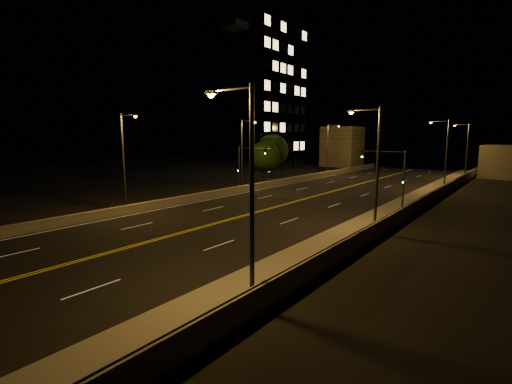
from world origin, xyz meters
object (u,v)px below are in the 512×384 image
Objects in this scene: streetlight_6 at (329,146)px; tree_0 at (264,157)px; streetlight_4 at (125,156)px; streetlight_0 at (247,183)px; streetlight_5 at (243,150)px; streetlight_3 at (465,147)px; tree_1 at (272,150)px; streetlight_1 at (374,162)px; traffic_signal_right at (394,172)px; building_tower at (235,102)px; streetlight_2 at (445,151)px; traffic_signal_left at (245,163)px.

tree_0 is at bearing -97.82° from streetlight_6.
streetlight_0 is at bearing -22.12° from streetlight_4.
streetlight_6 is at bearing 82.18° from tree_0.
streetlight_5 is (-21.45, 26.60, 0.00)m from streetlight_0.
tree_1 is at bearing -145.12° from streetlight_3.
streetlight_1 is 10.48m from traffic_signal_right.
streetlight_4 is 1.23× the size of tree_1.
streetlight_0 is 60.57m from building_tower.
streetlight_0 is 25.60m from traffic_signal_right.
streetlight_0 is 42.16m from tree_0.
streetlight_3 is (0.00, 60.60, 0.00)m from streetlight_0.
streetlight_4 is at bearing -90.00° from streetlight_5.
tree_1 is at bearing -18.80° from building_tower.
streetlight_2 is 1.00× the size of streetlight_6.
streetlight_2 is 25.00m from tree_0.
traffic_signal_right is (19.91, -1.10, -1.61)m from streetlight_5.
building_tower is (-38.82, 3.57, 8.51)m from streetlight_2.
streetlight_4 is at bearing -122.69° from streetlight_2.
traffic_signal_right is 0.78× the size of tree_1.
streetlight_3 is (0.00, 45.33, 0.00)m from streetlight_1.
streetlight_1 is 0.32× the size of building_tower.
building_tower reaches higher than streetlight_3.
tree_1 is (-5.63, -10.42, -0.60)m from streetlight_6.
streetlight_3 and streetlight_5 have the same top height.
tree_0 is (-23.84, -25.85, -1.27)m from streetlight_3.
streetlight_6 is (-21.45, -8.46, 0.00)m from streetlight_3.
streetlight_3 is 1.00× the size of streetlight_5.
streetlight_3 is at bearing 21.52° from streetlight_6.
streetlight_2 is 1.00× the size of streetlight_3.
streetlight_3 is 35.19m from tree_0.
streetlight_0 and streetlight_2 have the same top height.
traffic_signal_left is 0.78× the size of tree_1.
streetlight_0 is 32.64m from traffic_signal_left.
streetlight_3 is at bearing 34.88° from tree_1.
streetlight_5 and streetlight_6 have the same top height.
traffic_signal_right is at bearing -92.52° from streetlight_3.
streetlight_2 is at bearing 35.93° from streetlight_5.
streetlight_2 is at bearing 90.00° from streetlight_0.
tree_0 is at bearing -36.21° from building_tower.
building_tower reaches higher than traffic_signal_right.
tree_1 is at bearing 122.99° from streetlight_0.
building_tower is at bearing 174.75° from streetlight_2.
streetlight_3 and streetlight_6 have the same top height.
streetlight_6 is at bearing 20.29° from building_tower.
traffic_signal_right is at bearing -95.30° from streetlight_2.
tree_0 is at bearing 106.35° from streetlight_5.
streetlight_0 is at bearing -67.63° from streetlight_6.
streetlight_0 is at bearing -90.00° from streetlight_2.
traffic_signal_left is at bearing -87.54° from streetlight_6.
streetlight_0 and streetlight_6 have the same top height.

